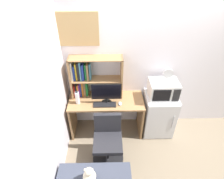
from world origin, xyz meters
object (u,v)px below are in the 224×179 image
at_px(desk_fan, 168,75).
at_px(teddy_bear, 89,175).
at_px(microwave, 163,89).
at_px(hutch_bookshelf, 88,76).
at_px(keyboard, 105,105).
at_px(desk_chair, 108,142).
at_px(wall_corkboard, 77,29).
at_px(monitor, 106,93).
at_px(water_bottle, 77,98).
at_px(computer_mouse, 120,104).
at_px(mini_fridge, 158,114).

relative_size(desk_fan, teddy_bear, 0.95).
bearing_deg(microwave, hutch_bookshelf, 172.72).
height_order(keyboard, desk_chair, desk_chair).
relative_size(microwave, wall_corkboard, 0.73).
distance_m(monitor, water_bottle, 0.50).
distance_m(hutch_bookshelf, desk_chair, 1.14).
bearing_deg(microwave, desk_fan, -12.42).
bearing_deg(desk_fan, computer_mouse, -171.43).
relative_size(keyboard, mini_fridge, 0.46).
height_order(monitor, water_bottle, monitor).
height_order(microwave, desk_fan, desk_fan).
bearing_deg(microwave, computer_mouse, -170.70).
bearing_deg(wall_corkboard, hutch_bookshelf, -43.10).
distance_m(desk_chair, teddy_bear, 0.70).
bearing_deg(teddy_bear, desk_chair, 69.51).
height_order(microwave, desk_chair, microwave).
relative_size(water_bottle, teddy_bear, 0.96).
distance_m(water_bottle, desk_chair, 0.89).
distance_m(hutch_bookshelf, microwave, 1.30).
bearing_deg(monitor, computer_mouse, -11.14).
bearing_deg(water_bottle, desk_fan, 2.62).
bearing_deg(water_bottle, teddy_bear, -77.08).
xyz_separation_m(water_bottle, teddy_bear, (0.27, -1.17, -0.35)).
bearing_deg(mini_fridge, teddy_bear, -133.81).
relative_size(desk_fan, desk_chair, 0.29).
distance_m(keyboard, desk_fan, 1.14).
bearing_deg(wall_corkboard, monitor, -38.59).
relative_size(mini_fridge, teddy_bear, 3.19).
bearing_deg(keyboard, teddy_bear, -99.81).
distance_m(water_bottle, desk_fan, 1.53).
distance_m(mini_fridge, desk_fan, 0.85).
relative_size(keyboard, microwave, 0.81).
bearing_deg(wall_corkboard, desk_fan, -10.75).
bearing_deg(teddy_bear, desk_fan, 45.52).
distance_m(mini_fridge, microwave, 0.57).
bearing_deg(monitor, microwave, 4.44).
distance_m(keyboard, desk_chair, 0.62).
bearing_deg(wall_corkboard, water_bottle, -101.28).
xyz_separation_m(monitor, teddy_bear, (-0.22, -1.16, -0.45)).
bearing_deg(teddy_bear, hutch_bookshelf, 93.87).
xyz_separation_m(hutch_bookshelf, desk_fan, (1.31, -0.17, 0.12)).
xyz_separation_m(microwave, desk_chair, (-0.95, -0.60, -0.61)).
bearing_deg(computer_mouse, keyboard, -176.93).
xyz_separation_m(mini_fridge, desk_chair, (-0.95, -0.60, -0.05)).
bearing_deg(hutch_bookshelf, computer_mouse, -27.41).
relative_size(water_bottle, desk_fan, 1.01).
xyz_separation_m(keyboard, desk_fan, (1.02, 0.13, 0.50)).
xyz_separation_m(desk_fan, desk_chair, (-0.97, -0.60, -0.90)).
height_order(mini_fridge, wall_corkboard, wall_corkboard).
bearing_deg(desk_chair, wall_corkboard, 116.82).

